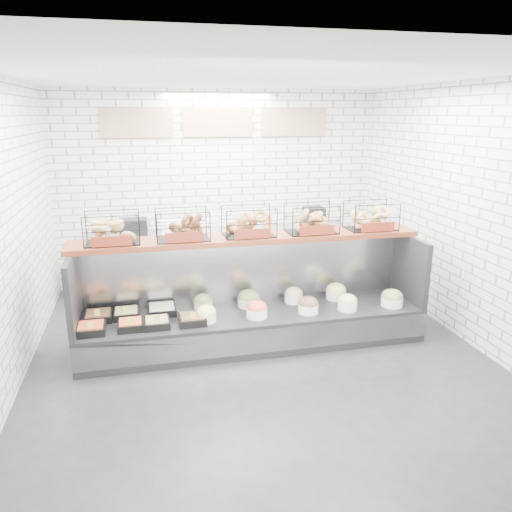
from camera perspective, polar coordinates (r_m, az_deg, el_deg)
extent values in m
plane|color=black|center=(5.80, 0.34, -11.07)|extent=(5.50, 5.50, 0.00)
cube|color=white|center=(7.94, -4.24, 7.73)|extent=(5.00, 0.02, 3.00)
cube|color=white|center=(5.31, -26.90, 1.88)|extent=(0.02, 5.50, 3.00)
cube|color=white|center=(6.33, 23.02, 4.38)|extent=(0.02, 5.50, 3.00)
cube|color=white|center=(5.17, 0.40, 20.02)|extent=(5.00, 5.50, 0.02)
cube|color=tan|center=(7.74, -13.47, 14.57)|extent=(1.05, 0.03, 0.42)
cube|color=tan|center=(7.83, -4.36, 14.95)|extent=(1.05, 0.03, 0.42)
cube|color=tan|center=(8.10, 4.35, 14.99)|extent=(1.05, 0.03, 0.42)
cube|color=black|center=(5.97, -0.32, -8.08)|extent=(4.00, 0.90, 0.40)
cube|color=#93969B|center=(5.58, 0.67, -9.67)|extent=(4.00, 0.03, 0.28)
cube|color=#93969B|center=(6.14, -1.17, -1.43)|extent=(4.00, 0.08, 0.80)
cube|color=black|center=(5.68, -20.15, -3.88)|extent=(0.06, 0.90, 0.80)
cube|color=black|center=(6.46, 16.99, -1.25)|extent=(0.06, 0.90, 0.80)
cube|color=black|center=(5.61, -18.33, -7.94)|extent=(0.30, 0.30, 0.08)
cube|color=#C44D29|center=(5.59, -18.36, -7.61)|extent=(0.25, 0.25, 0.04)
cube|color=#EACD51|center=(5.48, -18.50, -7.52)|extent=(0.06, 0.01, 0.08)
cube|color=black|center=(5.91, -17.55, -6.62)|extent=(0.30, 0.30, 0.08)
cube|color=brown|center=(5.89, -17.58, -6.31)|extent=(0.26, 0.26, 0.04)
cube|color=#EACD51|center=(5.78, -17.70, -6.19)|extent=(0.06, 0.01, 0.08)
cube|color=black|center=(5.58, -14.14, -7.69)|extent=(0.27, 0.27, 0.08)
cube|color=#E45A30|center=(5.57, -14.17, -7.36)|extent=(0.23, 0.23, 0.04)
cube|color=#EACD51|center=(5.46, -14.22, -7.22)|extent=(0.06, 0.01, 0.08)
cube|color=black|center=(5.90, -14.57, -6.43)|extent=(0.28, 0.28, 0.08)
cube|color=tan|center=(5.88, -14.60, -6.11)|extent=(0.24, 0.24, 0.04)
cube|color=#EACD51|center=(5.77, -14.66, -5.97)|extent=(0.06, 0.01, 0.08)
cube|color=black|center=(5.57, -11.25, -7.55)|extent=(0.28, 0.28, 0.08)
cube|color=tan|center=(5.56, -11.27, -7.22)|extent=(0.23, 0.23, 0.04)
cube|color=#EACD51|center=(5.45, -11.26, -7.08)|extent=(0.06, 0.01, 0.08)
cube|color=black|center=(5.92, -10.70, -6.09)|extent=(0.32, 0.32, 0.08)
cube|color=silver|center=(5.90, -10.72, -5.78)|extent=(0.28, 0.28, 0.04)
cube|color=#EACD51|center=(5.78, -10.70, -5.68)|extent=(0.06, 0.01, 0.08)
cube|color=black|center=(5.60, -7.30, -7.23)|extent=(0.30, 0.30, 0.08)
cube|color=brown|center=(5.59, -7.31, -6.90)|extent=(0.25, 0.25, 0.04)
cube|color=#EACD51|center=(5.47, -7.22, -6.79)|extent=(0.06, 0.01, 0.08)
cylinder|color=white|center=(5.62, -5.65, -6.91)|extent=(0.21, 0.21, 0.11)
ellipsoid|color=#F2E57B|center=(5.60, -5.67, -6.35)|extent=(0.21, 0.21, 0.15)
cylinder|color=white|center=(5.96, -6.06, -5.59)|extent=(0.23, 0.23, 0.11)
ellipsoid|color=olive|center=(5.93, -6.08, -5.05)|extent=(0.22, 0.22, 0.16)
cylinder|color=white|center=(5.71, 0.08, -6.47)|extent=(0.24, 0.24, 0.11)
ellipsoid|color=#EB5B31|center=(5.69, 0.08, -5.92)|extent=(0.24, 0.24, 0.17)
cylinder|color=white|center=(6.02, -0.84, -5.25)|extent=(0.26, 0.26, 0.11)
ellipsoid|color=olive|center=(6.00, -0.84, -4.71)|extent=(0.26, 0.26, 0.18)
cylinder|color=white|center=(5.86, 5.98, -5.96)|extent=(0.24, 0.24, 0.11)
ellipsoid|color=brown|center=(5.84, 5.99, -5.41)|extent=(0.23, 0.23, 0.16)
cylinder|color=white|center=(6.16, 4.32, -4.80)|extent=(0.22, 0.22, 0.11)
ellipsoid|color=tan|center=(6.14, 4.33, -4.27)|extent=(0.22, 0.22, 0.15)
cylinder|color=white|center=(6.01, 10.39, -5.57)|extent=(0.23, 0.23, 0.11)
ellipsoid|color=#D4C682|center=(5.99, 10.42, -5.04)|extent=(0.23, 0.23, 0.16)
cylinder|color=white|center=(6.34, 9.11, -4.33)|extent=(0.25, 0.25, 0.11)
ellipsoid|color=#EBDE78|center=(6.32, 9.13, -3.82)|extent=(0.25, 0.25, 0.17)
cylinder|color=white|center=(6.26, 15.27, -5.01)|extent=(0.26, 0.26, 0.11)
ellipsoid|color=olive|center=(6.24, 15.32, -4.49)|extent=(0.26, 0.26, 0.18)
cube|color=#532011|center=(5.84, -0.81, 2.05)|extent=(4.10, 0.50, 0.06)
cube|color=black|center=(5.68, -16.14, 3.10)|extent=(0.60, 0.38, 0.34)
cube|color=maroon|center=(5.51, -16.15, 1.63)|extent=(0.42, 0.02, 0.11)
cube|color=black|center=(5.69, -8.41, 3.57)|extent=(0.60, 0.38, 0.34)
cube|color=maroon|center=(5.51, -8.19, 2.12)|extent=(0.42, 0.02, 0.11)
cube|color=black|center=(5.79, -0.82, 3.97)|extent=(0.60, 0.38, 0.34)
cube|color=maroon|center=(5.62, -0.38, 2.56)|extent=(0.42, 0.02, 0.11)
cube|color=black|center=(6.00, 6.38, 4.29)|extent=(0.60, 0.38, 0.34)
cube|color=maroon|center=(5.84, 7.00, 2.93)|extent=(0.42, 0.02, 0.11)
cube|color=black|center=(6.29, 13.01, 4.53)|extent=(0.60, 0.38, 0.34)
cube|color=maroon|center=(6.13, 13.76, 3.23)|extent=(0.42, 0.02, 0.11)
cube|color=#93969B|center=(7.86, -3.73, -0.20)|extent=(4.00, 0.60, 0.90)
cube|color=black|center=(7.60, -13.82, 3.25)|extent=(0.40, 0.30, 0.24)
cube|color=silver|center=(7.59, -9.48, 3.25)|extent=(0.35, 0.28, 0.18)
cylinder|color=#B8592E|center=(7.82, 1.46, 3.99)|extent=(0.09, 0.09, 0.22)
cube|color=black|center=(8.03, 6.63, 4.49)|extent=(0.30, 0.30, 0.30)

